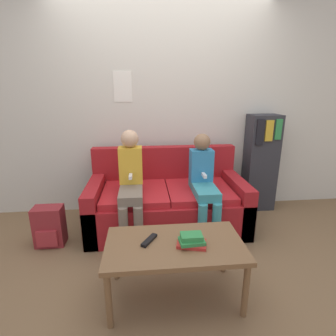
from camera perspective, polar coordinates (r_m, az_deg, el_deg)
name	(u,v)px	position (r m, az deg, el deg)	size (l,w,h in m)	color
ground_plane	(172,252)	(2.65, 0.94, -17.85)	(10.00, 10.00, 0.00)	brown
wall_back	(163,107)	(3.28, -1.19, 13.10)	(8.00, 0.06, 2.60)	beige
couch	(167,202)	(3.01, -0.27, -7.37)	(1.70, 0.88, 0.85)	maroon
coffee_table	(175,249)	(1.98, 1.45, -17.23)	(0.99, 0.55, 0.45)	brown
person_left	(131,180)	(2.68, -8.10, -2.62)	(0.24, 0.59, 1.12)	#756656
person_right	(204,180)	(2.75, 7.76, -2.70)	(0.24, 0.59, 1.07)	teal
tv_remote	(149,240)	(1.96, -4.12, -15.40)	(0.12, 0.17, 0.02)	black
book_stack	(192,241)	(1.91, 5.16, -15.47)	(0.23, 0.17, 0.08)	red
bookshelf	(260,163)	(3.54, 19.48, 1.10)	(0.37, 0.28, 1.22)	#2D2D33
backpack	(49,227)	(2.92, -24.42, -11.53)	(0.28, 0.21, 0.40)	maroon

